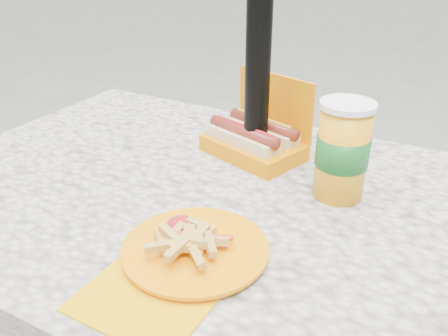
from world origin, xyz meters
The scene contains 4 objects.
picnic_table centered at (0.00, 0.00, 0.64)m, with size 1.20×0.80×0.75m.
hotdog_box centered at (-0.01, 0.18, 0.79)m, with size 0.24×0.19×0.17m.
fries_plate centered at (0.06, -0.19, 0.76)m, with size 0.22×0.30×0.04m.
soda_cup centered at (0.20, 0.10, 0.84)m, with size 0.10×0.10×0.18m.
Camera 1 is at (0.38, -0.67, 1.20)m, focal length 38.00 mm.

